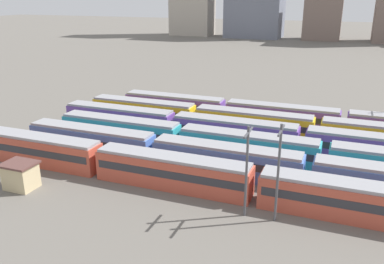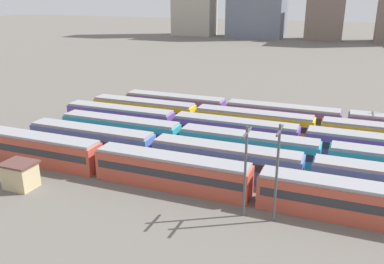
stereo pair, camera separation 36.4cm
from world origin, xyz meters
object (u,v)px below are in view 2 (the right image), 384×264
Objects in this scene: train_track_5 at (282,116)px; train_track_4 at (318,130)px; train_track_3 at (235,132)px; signal_hut at (20,175)px; catenary_pole_0 at (245,167)px; catenary_pole_2 at (277,169)px; train_track_0 at (255,185)px.

train_track_4 is at bearing -40.97° from train_track_5.
train_track_3 reaches higher than signal_hut.
train_track_5 is 29.42m from catenary_pole_0.
catenary_pole_0 is at bearing -87.45° from train_track_5.
train_track_3 and train_track_5 have the same top height.
train_track_3 is at bearing -115.59° from train_track_5.
signal_hut is (-23.41, -32.38, -0.35)m from train_track_5.
train_track_4 is 7.67× the size of catenary_pole_2.
train_track_3 is 6.05× the size of catenary_pole_0.
train_track_4 is 24.68m from catenary_pole_0.
train_track_0 is 1.00× the size of train_track_4.
train_track_5 is (4.98, 10.40, 0.00)m from train_track_3.
train_track_0 is at bearing -86.41° from train_track_5.
catenary_pole_0 is (6.28, -18.81, 3.24)m from train_track_3.
train_track_0 is 26.05m from train_track_5.
train_track_0 and train_track_5 have the same top height.
train_track_0 reaches higher than signal_hut.
catenary_pole_0 reaches higher than train_track_0.
train_track_3 is 11.53m from train_track_5.
train_track_4 is at bearing 78.17° from train_track_0.
catenary_pole_0 is at bearing -101.05° from train_track_4.
catenary_pole_0 is at bearing -95.95° from train_track_0.
train_track_0 is at bearing 130.03° from catenary_pole_2.
catenary_pole_2 is 28.10m from signal_hut.
train_track_5 is at bearing 139.03° from train_track_4.
catenary_pole_0 is (-0.33, -3.21, 3.24)m from train_track_0.
train_track_3 is 0.75× the size of train_track_4.
train_track_3 is at bearing 116.23° from catenary_pole_2.
train_track_0 is 8.10× the size of catenary_pole_0.
train_track_3 is 5.73× the size of catenary_pole_2.
train_track_4 is (4.36, 20.80, 0.00)m from train_track_0.
train_track_4 is at bearing 25.36° from train_track_3.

